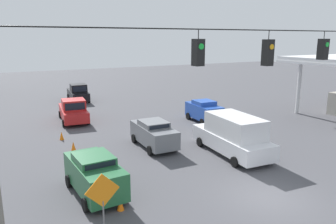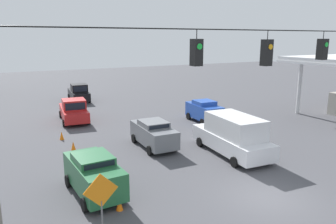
% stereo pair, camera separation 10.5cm
% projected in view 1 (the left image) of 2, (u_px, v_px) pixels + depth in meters
% --- Properties ---
extents(ground_plane, '(140.00, 140.00, 0.00)m').
position_uv_depth(ground_plane, '(268.00, 197.00, 15.65)').
color(ground_plane, '#47474C').
extents(overhead_signal_span, '(22.65, 0.38, 8.44)m').
position_uv_depth(overhead_signal_span, '(293.00, 90.00, 13.60)').
color(overhead_signal_span, slate).
rests_on(overhead_signal_span, ground_plane).
extents(sedan_green_parked_shoulder, '(2.19, 4.44, 2.00)m').
position_uv_depth(sedan_green_parked_shoulder, '(94.00, 174.00, 15.79)').
color(sedan_green_parked_shoulder, '#236038').
rests_on(sedan_green_parked_shoulder, ground_plane).
extents(sedan_blue_oncoming_far, '(2.23, 4.06, 1.95)m').
position_uv_depth(sedan_blue_oncoming_far, '(204.00, 111.00, 29.67)').
color(sedan_blue_oncoming_far, '#234CB2').
rests_on(sedan_blue_oncoming_far, ground_plane).
extents(pickup_truck_black_withflow_deep, '(2.49, 5.69, 2.12)m').
position_uv_depth(pickup_truck_black_withflow_deep, '(78.00, 93.00, 39.38)').
color(pickup_truck_black_withflow_deep, black).
rests_on(pickup_truck_black_withflow_deep, ground_plane).
extents(pickup_truck_red_withflow_far, '(2.74, 5.79, 2.12)m').
position_uv_depth(pickup_truck_red_withflow_far, '(73.00, 111.00, 29.77)').
color(pickup_truck_red_withflow_far, red).
rests_on(pickup_truck_red_withflow_far, ground_plane).
extents(box_truck_white_crossing_near, '(2.93, 6.56, 2.61)m').
position_uv_depth(box_truck_white_crossing_near, '(233.00, 135.00, 21.26)').
color(box_truck_white_crossing_near, silver).
rests_on(box_truck_white_crossing_near, ground_plane).
extents(sedan_grey_withflow_mid, '(2.19, 4.59, 1.87)m').
position_uv_depth(sedan_grey_withflow_mid, '(154.00, 133.00, 22.73)').
color(sedan_grey_withflow_mid, slate).
rests_on(sedan_grey_withflow_mid, ground_plane).
extents(traffic_cone_nearest, '(0.32, 0.32, 0.62)m').
position_uv_depth(traffic_cone_nearest, '(120.00, 204.00, 14.44)').
color(traffic_cone_nearest, orange).
rests_on(traffic_cone_nearest, ground_plane).
extents(traffic_cone_second, '(0.32, 0.32, 0.62)m').
position_uv_depth(traffic_cone_second, '(96.00, 179.00, 16.94)').
color(traffic_cone_second, orange).
rests_on(traffic_cone_second, ground_plane).
extents(traffic_cone_third, '(0.32, 0.32, 0.62)m').
position_uv_depth(traffic_cone_third, '(84.00, 161.00, 19.43)').
color(traffic_cone_third, orange).
rests_on(traffic_cone_third, ground_plane).
extents(traffic_cone_fourth, '(0.32, 0.32, 0.62)m').
position_uv_depth(traffic_cone_fourth, '(73.00, 146.00, 22.13)').
color(traffic_cone_fourth, orange).
rests_on(traffic_cone_fourth, ground_plane).
extents(traffic_cone_fifth, '(0.32, 0.32, 0.62)m').
position_uv_depth(traffic_cone_fifth, '(62.00, 136.00, 24.45)').
color(traffic_cone_fifth, orange).
rests_on(traffic_cone_fifth, ground_plane).
extents(work_zone_sign, '(1.27, 0.06, 2.84)m').
position_uv_depth(work_zone_sign, '(103.00, 196.00, 11.56)').
color(work_zone_sign, slate).
rests_on(work_zone_sign, ground_plane).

